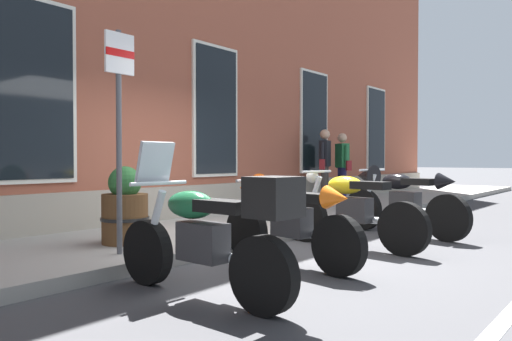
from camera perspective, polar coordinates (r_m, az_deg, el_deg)
ground_plane at (r=6.57m, az=0.54°, el=-8.94°), size 140.00×140.00×0.00m
sidewalk at (r=7.39m, az=-7.23°, el=-7.26°), size 30.92×2.51×0.14m
brick_pub_facade at (r=11.69m, az=-24.93°, el=14.68°), size 24.92×7.43×7.81m
motorcycle_green_touring at (r=4.07m, az=-5.53°, el=-7.33°), size 0.62×2.01×1.33m
motorcycle_orange_sport at (r=5.44m, az=3.19°, el=-5.21°), size 0.62×1.98×1.00m
motorcycle_yellow_naked at (r=6.57m, az=10.91°, el=-4.57°), size 0.62×2.16×1.02m
motorcycle_black_sport at (r=7.89m, az=16.20°, el=-3.02°), size 0.74×2.16×1.08m
pedestrian_dark_jacket at (r=11.78m, az=8.01°, el=1.07°), size 0.64×0.33×1.75m
pedestrian_striped_shirt at (r=12.25m, az=10.01°, el=0.87°), size 0.44×0.59×1.68m
parking_sign at (r=5.52m, az=-15.63°, el=6.83°), size 0.36×0.07×2.42m
barrel_planter at (r=6.22m, az=-15.00°, el=-4.45°), size 0.59×0.59×0.94m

